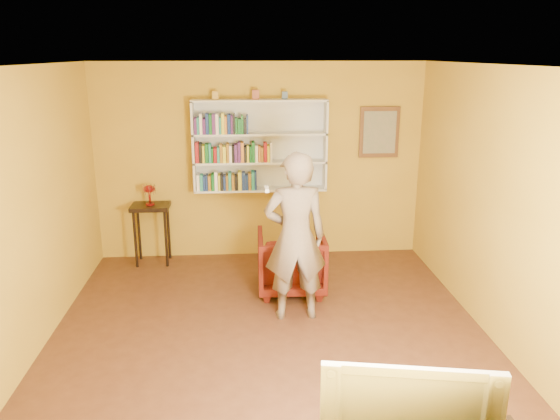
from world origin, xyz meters
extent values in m
cube|color=#462616|center=(0.00, 0.00, -0.06)|extent=(5.30, 5.80, 0.12)
cube|color=#B38A21|center=(0.00, 2.52, 1.35)|extent=(5.30, 0.04, 2.70)
cube|color=#B38A21|center=(0.00, -2.52, 1.35)|extent=(5.30, 0.04, 2.70)
cube|color=#B38A21|center=(-2.27, 0.00, 1.35)|extent=(0.04, 5.80, 2.70)
cube|color=#B38A21|center=(2.27, 0.00, 1.35)|extent=(0.04, 5.80, 2.70)
cube|color=white|center=(0.00, 0.00, 2.73)|extent=(5.30, 5.80, 0.06)
cube|color=silver|center=(0.00, 2.48, 1.60)|extent=(1.80, 0.03, 1.20)
cube|color=silver|center=(-0.89, 2.35, 1.60)|extent=(0.03, 0.28, 1.20)
cube|color=silver|center=(0.89, 2.35, 1.60)|extent=(0.03, 0.28, 1.20)
cube|color=silver|center=(0.00, 2.35, 1.00)|extent=(1.80, 0.28, 0.03)
cube|color=silver|center=(0.00, 2.35, 1.38)|extent=(1.80, 0.28, 0.03)
cube|color=silver|center=(0.00, 2.35, 1.76)|extent=(1.80, 0.28, 0.03)
cube|color=silver|center=(0.00, 2.35, 2.20)|extent=(1.80, 0.28, 0.03)
cube|color=white|center=(-0.84, 2.31, 1.12)|extent=(0.04, 0.19, 0.22)
cube|color=teal|center=(-0.80, 2.30, 1.12)|extent=(0.04, 0.15, 0.21)
cube|color=navy|center=(-0.76, 2.30, 1.11)|extent=(0.03, 0.15, 0.20)
cube|color=navy|center=(-0.72, 2.31, 1.12)|extent=(0.02, 0.17, 0.21)
cube|color=#94661B|center=(-0.69, 2.31, 1.12)|extent=(0.04, 0.19, 0.20)
cube|color=#166625|center=(-0.64, 2.31, 1.12)|extent=(0.04, 0.18, 0.22)
cube|color=white|center=(-0.60, 2.30, 1.14)|extent=(0.04, 0.17, 0.25)
cube|color=yellow|center=(-0.56, 2.31, 1.12)|extent=(0.02, 0.17, 0.21)
cube|color=black|center=(-0.53, 2.30, 1.13)|extent=(0.04, 0.16, 0.22)
cube|color=navy|center=(-0.49, 2.29, 1.11)|extent=(0.03, 0.15, 0.20)
cube|color=#94661B|center=(-0.45, 2.31, 1.12)|extent=(0.03, 0.18, 0.21)
cube|color=teal|center=(-0.41, 2.31, 1.13)|extent=(0.04, 0.19, 0.24)
cube|color=#94661B|center=(-0.37, 2.31, 1.12)|extent=(0.04, 0.18, 0.21)
cube|color=black|center=(-0.33, 2.29, 1.11)|extent=(0.04, 0.15, 0.20)
cube|color=yellow|center=(-0.28, 2.30, 1.14)|extent=(0.04, 0.16, 0.25)
cube|color=navy|center=(-0.23, 2.30, 1.13)|extent=(0.04, 0.17, 0.24)
cube|color=navy|center=(-0.19, 2.30, 1.12)|extent=(0.04, 0.15, 0.20)
cube|color=#94661B|center=(-0.15, 2.29, 1.13)|extent=(0.03, 0.14, 0.23)
cube|color=teal|center=(-0.10, 2.31, 1.14)|extent=(0.04, 0.18, 0.25)
cube|color=navy|center=(-0.07, 2.29, 1.14)|extent=(0.03, 0.15, 0.25)
cube|color=maroon|center=(-0.84, 2.31, 1.53)|extent=(0.04, 0.18, 0.27)
cube|color=black|center=(-0.79, 2.30, 1.52)|extent=(0.04, 0.16, 0.26)
cube|color=yellow|center=(-0.75, 2.31, 1.51)|extent=(0.03, 0.18, 0.23)
cube|color=#166625|center=(-0.71, 2.30, 1.52)|extent=(0.04, 0.17, 0.25)
cube|color=teal|center=(-0.67, 2.30, 1.52)|extent=(0.03, 0.16, 0.25)
cube|color=#166625|center=(-0.64, 2.30, 1.49)|extent=(0.02, 0.15, 0.19)
cube|color=maroon|center=(-0.60, 2.30, 1.49)|extent=(0.04, 0.16, 0.20)
cube|color=teal|center=(-0.56, 2.31, 1.50)|extent=(0.03, 0.18, 0.21)
cube|color=#94661B|center=(-0.52, 2.31, 1.52)|extent=(0.04, 0.18, 0.24)
cube|color=yellow|center=(-0.48, 2.30, 1.50)|extent=(0.04, 0.16, 0.22)
cube|color=#94661B|center=(-0.43, 2.31, 1.52)|extent=(0.03, 0.18, 0.25)
cube|color=white|center=(-0.40, 2.30, 1.51)|extent=(0.03, 0.16, 0.23)
cube|color=black|center=(-0.36, 2.30, 1.51)|extent=(0.03, 0.15, 0.23)
cube|color=#54246C|center=(-0.33, 2.31, 1.51)|extent=(0.04, 0.17, 0.24)
cube|color=#54246C|center=(-0.28, 2.30, 1.53)|extent=(0.04, 0.16, 0.27)
cube|color=orange|center=(-0.24, 2.29, 1.53)|extent=(0.04, 0.15, 0.27)
cube|color=black|center=(-0.20, 2.31, 1.50)|extent=(0.03, 0.17, 0.21)
cube|color=yellow|center=(-0.17, 2.31, 1.50)|extent=(0.03, 0.18, 0.22)
cube|color=#166625|center=(-0.13, 2.30, 1.50)|extent=(0.03, 0.15, 0.21)
cube|color=#166625|center=(-0.09, 2.31, 1.53)|extent=(0.04, 0.19, 0.27)
cube|color=white|center=(-0.05, 2.29, 1.51)|extent=(0.03, 0.15, 0.23)
cube|color=orange|center=(-0.01, 2.29, 1.50)|extent=(0.03, 0.15, 0.22)
cube|color=#94661B|center=(0.02, 2.30, 1.49)|extent=(0.03, 0.17, 0.20)
cube|color=maroon|center=(0.07, 2.30, 1.52)|extent=(0.04, 0.15, 0.26)
cube|color=yellow|center=(0.11, 2.31, 1.50)|extent=(0.03, 0.18, 0.22)
cube|color=white|center=(0.14, 2.30, 1.52)|extent=(0.03, 0.16, 0.26)
cube|color=#54246C|center=(-0.84, 2.31, 1.88)|extent=(0.03, 0.18, 0.21)
cube|color=teal|center=(-0.81, 2.31, 1.88)|extent=(0.03, 0.19, 0.22)
cube|color=white|center=(-0.77, 2.31, 1.91)|extent=(0.03, 0.19, 0.27)
cube|color=#54246C|center=(-0.73, 2.31, 1.87)|extent=(0.04, 0.17, 0.20)
cube|color=navy|center=(-0.69, 2.30, 1.91)|extent=(0.04, 0.16, 0.27)
cube|color=#166625|center=(-0.65, 2.31, 1.90)|extent=(0.03, 0.19, 0.26)
cube|color=#54246C|center=(-0.61, 2.31, 1.90)|extent=(0.04, 0.18, 0.26)
cube|color=white|center=(-0.56, 2.31, 1.90)|extent=(0.04, 0.18, 0.26)
cube|color=teal|center=(-0.52, 2.30, 1.88)|extent=(0.03, 0.15, 0.22)
cube|color=yellow|center=(-0.49, 2.30, 1.91)|extent=(0.04, 0.16, 0.27)
cube|color=orange|center=(-0.45, 2.30, 1.89)|extent=(0.03, 0.16, 0.23)
cube|color=navy|center=(-0.41, 2.31, 1.90)|extent=(0.04, 0.18, 0.25)
cube|color=#54246C|center=(-0.37, 2.30, 1.89)|extent=(0.02, 0.16, 0.24)
cube|color=black|center=(-0.34, 2.30, 1.90)|extent=(0.02, 0.16, 0.26)
cube|color=#166625|center=(-0.31, 2.29, 1.88)|extent=(0.03, 0.15, 0.21)
cube|color=#166625|center=(-0.27, 2.30, 1.87)|extent=(0.04, 0.16, 0.20)
cube|color=#166625|center=(-0.23, 2.30, 1.90)|extent=(0.03, 0.17, 0.24)
cube|color=black|center=(-0.20, 2.30, 1.87)|extent=(0.03, 0.16, 0.20)
cube|color=navy|center=(-0.17, 2.31, 1.89)|extent=(0.02, 0.18, 0.24)
cube|color=gold|center=(-0.58, 2.35, 2.27)|extent=(0.08, 0.08, 0.11)
cube|color=#974832|center=(-0.05, 2.35, 2.28)|extent=(0.09, 0.09, 0.12)
cube|color=#485E78|center=(0.33, 2.35, 2.26)|extent=(0.07, 0.07, 0.10)
cube|color=#543118|center=(1.65, 2.46, 1.75)|extent=(0.55, 0.04, 0.70)
cube|color=gray|center=(1.65, 2.44, 1.75)|extent=(0.45, 0.02, 0.58)
cylinder|color=black|center=(-1.70, 2.10, 0.39)|extent=(0.04, 0.04, 0.78)
cylinder|color=black|center=(-1.29, 2.10, 0.39)|extent=(0.04, 0.04, 0.78)
cylinder|color=black|center=(-1.70, 2.40, 0.39)|extent=(0.04, 0.04, 0.78)
cylinder|color=black|center=(-1.29, 2.40, 0.39)|extent=(0.04, 0.04, 0.78)
cube|color=black|center=(-1.49, 2.25, 0.81)|extent=(0.51, 0.39, 0.06)
cylinder|color=maroon|center=(-1.49, 2.25, 0.84)|extent=(0.12, 0.12, 0.02)
cylinder|color=maroon|center=(-1.49, 2.25, 0.93)|extent=(0.03, 0.03, 0.15)
ellipsoid|color=maroon|center=(-1.49, 2.25, 1.05)|extent=(0.16, 0.16, 0.10)
cylinder|color=#FDE6AD|center=(-1.41, 2.25, 1.05)|extent=(0.01, 0.01, 0.12)
cylinder|color=#FDE6AD|center=(-1.43, 2.30, 1.05)|extent=(0.01, 0.01, 0.12)
cylinder|color=#FDE6AD|center=(-1.48, 2.33, 1.05)|extent=(0.01, 0.01, 0.12)
cylinder|color=#FDE6AD|center=(-1.53, 2.32, 1.05)|extent=(0.01, 0.01, 0.12)
cylinder|color=#FDE6AD|center=(-1.57, 2.28, 1.05)|extent=(0.01, 0.01, 0.12)
cylinder|color=#FDE6AD|center=(-1.57, 2.22, 1.05)|extent=(0.01, 0.01, 0.12)
cylinder|color=#FDE6AD|center=(-1.53, 2.18, 1.05)|extent=(0.01, 0.01, 0.12)
cylinder|color=#FDE6AD|center=(-1.48, 2.17, 1.05)|extent=(0.01, 0.01, 0.12)
cylinder|color=#FDE6AD|center=(-1.43, 2.20, 1.05)|extent=(0.01, 0.01, 0.12)
imported|color=#420804|center=(0.32, 1.20, 0.37)|extent=(0.81, 0.84, 0.75)
imported|color=#716052|center=(0.30, 0.52, 0.92)|extent=(0.69, 0.47, 1.84)
cube|color=silver|center=(-0.01, 0.23, 1.52)|extent=(0.04, 0.15, 0.04)
imported|color=black|center=(0.69, -2.25, 0.84)|extent=(1.03, 0.32, 0.59)
camera|label=1|loc=(-0.25, -4.93, 2.81)|focal=35.00mm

